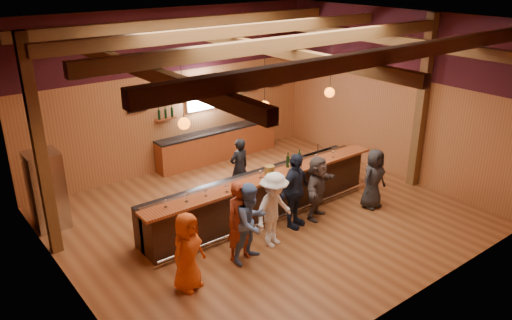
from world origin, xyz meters
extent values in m
plane|color=brown|center=(0.00, 0.00, 0.00)|extent=(9.00, 9.00, 0.00)
cube|color=brown|center=(0.00, 4.00, 2.25)|extent=(9.00, 0.04, 4.50)
cube|color=brown|center=(0.00, -4.00, 2.25)|extent=(9.00, 0.04, 4.50)
cube|color=brown|center=(-4.50, 0.00, 2.25)|extent=(0.04, 8.00, 4.50)
cube|color=brown|center=(4.50, 0.00, 2.25)|extent=(0.04, 8.00, 4.50)
cube|color=brown|center=(0.00, 0.00, 4.50)|extent=(9.00, 8.00, 0.04)
cube|color=#350E14|center=(0.00, 3.98, 3.65)|extent=(9.00, 0.01, 1.70)
cube|color=#350E14|center=(-4.48, 0.00, 3.65)|extent=(0.01, 8.00, 1.70)
cube|color=#350E14|center=(4.48, 0.00, 3.65)|extent=(0.01, 8.00, 1.70)
cube|color=#533417|center=(-4.35, 1.50, 2.25)|extent=(0.22, 0.22, 4.50)
cube|color=#533417|center=(4.35, -1.00, 2.25)|extent=(0.22, 0.22, 4.50)
cube|color=#533417|center=(0.00, -3.00, 4.20)|extent=(8.80, 0.20, 0.25)
cube|color=#533417|center=(0.00, -1.00, 4.20)|extent=(8.80, 0.20, 0.25)
cube|color=#533417|center=(0.00, 1.00, 4.20)|extent=(8.80, 0.20, 0.25)
cube|color=#533417|center=(0.00, 3.00, 4.20)|extent=(8.80, 0.20, 0.25)
cube|color=#533417|center=(-3.00, 0.00, 3.95)|extent=(0.18, 7.80, 0.22)
cube|color=#533417|center=(0.00, 0.00, 3.95)|extent=(0.18, 7.80, 0.22)
cube|color=#533417|center=(3.00, 0.00, 3.95)|extent=(0.18, 7.80, 0.22)
cube|color=black|center=(0.00, 0.00, 0.53)|extent=(6.00, 0.60, 1.05)
cube|color=maroon|center=(0.00, -0.18, 1.08)|extent=(6.30, 0.50, 0.06)
cube|color=black|center=(0.00, 0.38, 0.93)|extent=(6.00, 0.48, 0.05)
cube|color=black|center=(0.00, 0.38, 0.45)|extent=(6.00, 0.48, 0.90)
cube|color=silver|center=(2.00, 0.38, 0.88)|extent=(0.45, 0.40, 0.14)
cube|color=silver|center=(2.50, 0.38, 0.88)|extent=(0.45, 0.40, 0.14)
cylinder|color=silver|center=(0.00, -0.42, 0.15)|extent=(6.00, 0.06, 0.06)
cube|color=maroon|center=(1.20, 3.72, 0.45)|extent=(4.00, 0.50, 0.90)
cube|color=black|center=(1.20, 3.72, 0.93)|extent=(4.00, 0.52, 0.05)
cube|color=silver|center=(0.80, 3.95, 2.05)|extent=(0.95, 0.08, 0.95)
cube|color=white|center=(0.80, 3.90, 2.05)|extent=(0.78, 0.01, 0.78)
cube|color=black|center=(-1.20, 3.94, 2.10)|extent=(0.55, 0.04, 0.45)
cube|color=silver|center=(-1.20, 3.92, 2.10)|extent=(0.45, 0.01, 0.35)
cube|color=black|center=(2.60, 3.94, 2.10)|extent=(0.55, 0.04, 0.45)
cube|color=silver|center=(2.60, 3.92, 2.10)|extent=(0.45, 0.01, 0.35)
cube|color=black|center=(3.60, 3.94, 2.10)|extent=(0.55, 0.04, 0.45)
cube|color=silver|center=(3.60, 3.92, 2.10)|extent=(0.45, 0.01, 0.35)
cube|color=maroon|center=(-0.40, 3.88, 1.55)|extent=(0.60, 0.18, 0.04)
cylinder|color=black|center=(-0.60, 3.88, 1.70)|extent=(0.07, 0.07, 0.26)
cylinder|color=black|center=(-0.40, 3.88, 1.70)|extent=(0.07, 0.07, 0.26)
cylinder|color=black|center=(-0.20, 3.88, 1.70)|extent=(0.07, 0.07, 0.26)
cube|color=maroon|center=(2.00, 3.88, 1.55)|extent=(0.60, 0.18, 0.04)
cylinder|color=black|center=(1.80, 3.88, 1.70)|extent=(0.07, 0.07, 0.26)
cylinder|color=black|center=(2.00, 3.88, 1.70)|extent=(0.07, 0.07, 0.26)
cylinder|color=black|center=(2.20, 3.88, 1.70)|extent=(0.07, 0.07, 0.26)
cylinder|color=black|center=(-2.00, 0.00, 3.33)|extent=(0.01, 0.01, 1.25)
sphere|color=#E85A0B|center=(-2.00, 0.00, 2.70)|extent=(0.24, 0.24, 0.24)
cylinder|color=black|center=(0.00, 0.00, 3.33)|extent=(0.01, 0.01, 1.25)
sphere|color=#E85A0B|center=(0.00, 0.00, 2.70)|extent=(0.24, 0.24, 0.24)
cylinder|color=black|center=(2.00, 0.00, 3.33)|extent=(0.01, 0.01, 1.25)
sphere|color=#E85A0B|center=(2.00, 0.00, 2.70)|extent=(0.24, 0.24, 0.24)
cube|color=silver|center=(-4.10, 2.60, 0.90)|extent=(0.70, 0.70, 1.80)
imported|color=#D24A13|center=(-2.80, -1.30, 0.76)|extent=(0.86, 0.70, 1.52)
imported|color=maroon|center=(-1.48, -1.10, 0.85)|extent=(0.62, 0.41, 1.69)
imported|color=#5776AE|center=(-1.32, -1.24, 0.83)|extent=(0.92, 0.78, 1.67)
imported|color=white|center=(-0.62, -1.10, 0.83)|extent=(1.19, 0.85, 1.66)
imported|color=#191F32|center=(0.26, -0.76, 0.88)|extent=(1.11, 0.70, 1.76)
imported|color=#4D423E|center=(0.96, -0.77, 0.77)|extent=(1.48, 1.03, 1.54)
imported|color=black|center=(2.42, -1.21, 0.75)|extent=(0.75, 0.51, 1.50)
imported|color=black|center=(0.22, 1.28, 0.77)|extent=(0.58, 0.39, 1.55)
cylinder|color=brown|center=(0.01, -0.18, 1.23)|extent=(0.22, 0.22, 0.24)
cylinder|color=black|center=(0.68, -0.04, 1.25)|extent=(0.08, 0.08, 0.27)
cylinder|color=black|center=(0.68, -0.04, 1.43)|extent=(0.03, 0.03, 0.09)
cylinder|color=black|center=(1.06, -0.02, 1.24)|extent=(0.08, 0.08, 0.26)
cylinder|color=black|center=(1.06, -0.02, 1.41)|extent=(0.03, 0.03, 0.09)
cylinder|color=silver|center=(-2.57, -0.11, 1.11)|extent=(0.06, 0.06, 0.01)
cylinder|color=silver|center=(-2.57, -0.11, 1.16)|extent=(0.01, 0.01, 0.09)
sphere|color=silver|center=(-2.57, -0.11, 1.24)|extent=(0.07, 0.07, 0.07)
cylinder|color=silver|center=(-2.13, -0.15, 1.11)|extent=(0.07, 0.07, 0.01)
cylinder|color=silver|center=(-2.13, -0.15, 1.17)|extent=(0.01, 0.01, 0.11)
sphere|color=silver|center=(-2.13, -0.15, 1.26)|extent=(0.09, 0.09, 0.09)
cylinder|color=silver|center=(-1.68, -0.17, 1.11)|extent=(0.07, 0.07, 0.01)
cylinder|color=silver|center=(-1.68, -0.17, 1.17)|extent=(0.01, 0.01, 0.10)
sphere|color=silver|center=(-1.68, -0.17, 1.24)|extent=(0.08, 0.08, 0.08)
cylinder|color=silver|center=(-1.23, -0.28, 1.11)|extent=(0.07, 0.07, 0.01)
cylinder|color=silver|center=(-1.23, -0.28, 1.17)|extent=(0.01, 0.01, 0.10)
sphere|color=silver|center=(-1.23, -0.28, 1.25)|extent=(0.08, 0.08, 0.08)
cylinder|color=silver|center=(-0.21, -0.14, 1.11)|extent=(0.07, 0.07, 0.01)
cylinder|color=silver|center=(-0.21, -0.14, 1.17)|extent=(0.01, 0.01, 0.10)
sphere|color=silver|center=(-0.21, -0.14, 1.25)|extent=(0.08, 0.08, 0.08)
cylinder|color=silver|center=(0.61, -0.22, 1.11)|extent=(0.08, 0.08, 0.01)
cylinder|color=silver|center=(0.61, -0.22, 1.17)|extent=(0.01, 0.01, 0.11)
sphere|color=silver|center=(0.61, -0.22, 1.26)|extent=(0.09, 0.09, 0.09)
cylinder|color=silver|center=(1.47, -0.18, 1.11)|extent=(0.07, 0.07, 0.01)
cylinder|color=silver|center=(1.47, -0.18, 1.17)|extent=(0.01, 0.01, 0.10)
sphere|color=silver|center=(1.47, -0.18, 1.25)|extent=(0.08, 0.08, 0.08)
cylinder|color=silver|center=(1.98, -0.26, 1.11)|extent=(0.07, 0.07, 0.01)
cylinder|color=silver|center=(1.98, -0.26, 1.17)|extent=(0.01, 0.01, 0.10)
sphere|color=silver|center=(1.98, -0.26, 1.26)|extent=(0.08, 0.08, 0.08)
camera|label=1|loc=(-6.55, -8.17, 5.65)|focal=35.00mm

